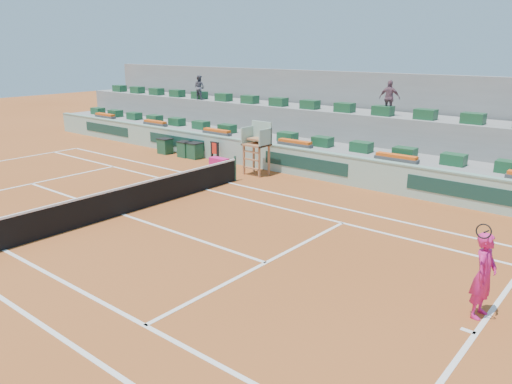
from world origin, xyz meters
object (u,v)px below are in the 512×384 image
umpire_chair (258,141)px  tennis_player (484,275)px  drink_cooler_a (194,150)px  player_bag (219,162)px

umpire_chair → tennis_player: 13.51m
drink_cooler_a → tennis_player: tennis_player is taller
drink_cooler_a → tennis_player: size_ratio=0.37×
umpire_chair → tennis_player: bearing=-29.8°
player_bag → tennis_player: 15.58m
player_bag → drink_cooler_a: bearing=166.2°
umpire_chair → drink_cooler_a: umpire_chair is taller
umpire_chair → player_bag: bearing=-178.0°
player_bag → drink_cooler_a: size_ratio=1.17×
player_bag → tennis_player: size_ratio=0.43×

